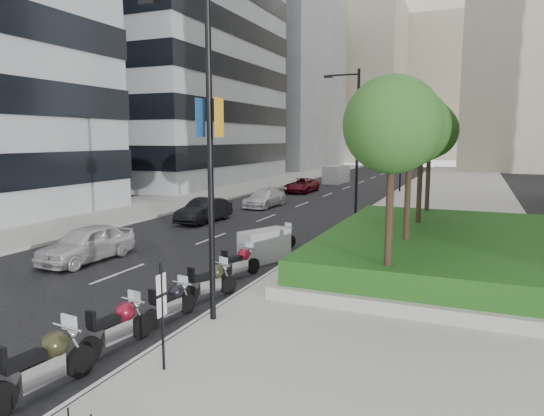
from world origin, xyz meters
The scene contains 31 objects.
ground centered at (0.00, 0.00, 0.00)m, with size 160.00×160.00×0.00m, color black.
sidewalk_right centered at (9.00, 30.00, 0.07)m, with size 10.00×100.00×0.15m, color #9E9B93.
sidewalk_left centered at (-12.00, 30.00, 0.07)m, with size 8.00×100.00×0.15m, color #9E9B93.
lane_edge centered at (3.70, 30.00, 0.01)m, with size 0.12×100.00×0.01m, color silver.
lane_centre centered at (-1.50, 30.00, 0.01)m, with size 0.12×100.00×0.01m, color silver.
building_grey_mid centered at (-24.00, 38.00, 20.00)m, with size 22.00×26.00×40.00m, color gray.
building_grey_far centered at (-24.00, 70.00, 15.00)m, with size 22.00×26.00×30.00m, color gray.
building_cream_left centered at (-18.00, 100.00, 17.00)m, with size 26.00×24.00×34.00m, color #B7AD93.
building_cream_centre centered at (2.00, 120.00, 19.00)m, with size 30.00×24.00×38.00m, color #B7AD93.
planter centered at (10.00, 10.00, 0.35)m, with size 10.00×14.00×0.40m, color #A1A096.
hedge centered at (10.00, 10.00, 0.95)m, with size 9.40×13.40×0.80m, color #134012.
tree_0 centered at (8.50, 4.00, 5.42)m, with size 2.80×2.80×6.30m.
tree_1 centered at (8.50, 8.00, 5.42)m, with size 2.80×2.80×6.30m.
tree_2 centered at (8.50, 12.00, 5.42)m, with size 2.80×2.80×6.30m.
tree_3 centered at (8.50, 16.00, 5.42)m, with size 2.80×2.80×6.30m.
lamp_post_0 centered at (4.14, 1.00, 5.07)m, with size 2.34×0.45×9.00m.
lamp_post_1 centered at (4.14, 18.00, 5.07)m, with size 2.34×0.45×9.00m.
lamp_post_2 centered at (4.14, 36.00, 5.07)m, with size 2.34×0.45×9.00m.
parking_sign centered at (4.80, -2.00, 1.46)m, with size 0.06×0.32×2.50m.
motorcycle_0 centered at (3.09, -3.57, 0.66)m, with size 0.83×2.48×1.24m.
motorcycle_1 centered at (3.00, -1.31, 0.59)m, with size 0.74×2.23×1.11m.
motorcycle_2 centered at (3.10, 0.75, 0.53)m, with size 0.67×2.00×1.00m.
motorcycle_3 centered at (3.19, 2.79, 0.58)m, with size 1.00×2.05×1.08m.
motorcycle_4 centered at (2.97, 5.28, 0.57)m, with size 0.91×2.05×1.06m.
motorcycle_5 centered at (2.89, 7.74, 0.67)m, with size 1.73×2.37×1.34m.
motorcycle_6 centered at (2.73, 9.92, 0.56)m, with size 0.93×1.99×1.04m.
car_a centered at (-3.96, 5.01, 0.75)m, with size 1.77×4.41×1.50m, color #BAB9BC.
car_b centered at (-4.38, 15.15, 0.72)m, with size 1.53×4.39×1.45m, color black.
car_c centered at (-3.64, 22.66, 0.67)m, with size 1.87×4.59×1.33m, color white.
car_d centered at (-4.31, 32.93, 0.67)m, with size 2.22×4.82×1.34m, color maroon.
delivery_van centered at (-3.91, 43.48, 0.93)m, with size 2.01×4.81×1.99m.
Camera 1 is at (10.74, -10.13, 5.07)m, focal length 32.00 mm.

